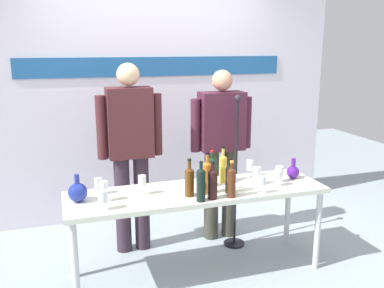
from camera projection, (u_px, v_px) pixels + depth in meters
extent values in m
plane|color=#97A6AA|center=(197.00, 272.00, 3.57)|extent=(10.00, 10.00, 0.00)
cube|color=silver|center=(156.00, 81.00, 4.55)|extent=(4.10, 0.10, 3.00)
cube|color=#215B9B|center=(157.00, 66.00, 4.45)|extent=(2.87, 0.01, 0.20)
cube|color=silver|center=(198.00, 192.00, 3.40)|extent=(2.11, 0.59, 0.04)
cylinder|color=silver|center=(76.00, 268.00, 2.96)|extent=(0.05, 0.05, 0.70)
cylinder|color=silver|center=(318.00, 230.00, 3.56)|extent=(0.05, 0.05, 0.70)
cylinder|color=silver|center=(72.00, 238.00, 3.42)|extent=(0.05, 0.05, 0.70)
cylinder|color=silver|center=(288.00, 209.00, 4.01)|extent=(0.05, 0.05, 0.70)
sphere|color=navy|center=(78.00, 192.00, 3.13)|extent=(0.15, 0.15, 0.15)
cylinder|color=navy|center=(77.00, 179.00, 3.11)|extent=(0.04, 0.04, 0.08)
sphere|color=#4E1B8C|center=(293.00, 172.00, 3.69)|extent=(0.11, 0.11, 0.11)
cylinder|color=#4E1B8C|center=(293.00, 163.00, 3.67)|extent=(0.04, 0.04, 0.08)
cylinder|color=#372635|center=(123.00, 205.00, 3.86)|extent=(0.14, 0.14, 0.90)
cylinder|color=#372635|center=(142.00, 203.00, 3.91)|extent=(0.14, 0.14, 0.90)
cube|color=#4A2125|center=(130.00, 123.00, 3.71)|extent=(0.40, 0.22, 0.62)
cylinder|color=#4A2125|center=(101.00, 128.00, 3.64)|extent=(0.09, 0.09, 0.56)
cylinder|color=#4A2125|center=(157.00, 124.00, 3.79)|extent=(0.09, 0.09, 0.56)
sphere|color=beige|center=(128.00, 74.00, 3.61)|extent=(0.20, 0.20, 0.20)
cylinder|color=#3D3B31|center=(211.00, 195.00, 4.12)|extent=(0.14, 0.14, 0.90)
cylinder|color=#3D3B31|center=(229.00, 193.00, 4.17)|extent=(0.14, 0.14, 0.90)
cube|color=#481E2F|center=(222.00, 121.00, 3.98)|extent=(0.42, 0.22, 0.55)
cylinder|color=#481E2F|center=(195.00, 126.00, 3.90)|extent=(0.09, 0.09, 0.50)
cylinder|color=#481E2F|center=(247.00, 122.00, 4.06)|extent=(0.09, 0.09, 0.50)
sphere|color=tan|center=(222.00, 80.00, 3.89)|extent=(0.20, 0.20, 0.20)
cylinder|color=#CA6D1D|center=(207.00, 179.00, 3.30)|extent=(0.07, 0.07, 0.24)
cone|color=#CA6D1D|center=(207.00, 163.00, 3.27)|extent=(0.07, 0.07, 0.03)
cylinder|color=#CA6D1D|center=(207.00, 159.00, 3.26)|extent=(0.03, 0.03, 0.08)
cylinder|color=black|center=(207.00, 153.00, 3.25)|extent=(0.03, 0.03, 0.02)
cylinder|color=black|center=(212.00, 185.00, 3.18)|extent=(0.07, 0.07, 0.21)
cone|color=black|center=(213.00, 170.00, 3.16)|extent=(0.07, 0.07, 0.03)
cylinder|color=black|center=(213.00, 167.00, 3.15)|extent=(0.03, 0.03, 0.07)
cylinder|color=black|center=(213.00, 162.00, 3.14)|extent=(0.03, 0.03, 0.02)
cylinder|color=#552F0E|center=(189.00, 183.00, 3.24)|extent=(0.07, 0.07, 0.21)
cone|color=#552F0E|center=(189.00, 169.00, 3.22)|extent=(0.07, 0.07, 0.03)
cylinder|color=#552F0E|center=(189.00, 166.00, 3.21)|extent=(0.03, 0.03, 0.08)
cylinder|color=black|center=(189.00, 160.00, 3.20)|extent=(0.03, 0.03, 0.02)
cylinder|color=black|center=(230.00, 180.00, 3.32)|extent=(0.07, 0.07, 0.20)
cone|color=black|center=(230.00, 167.00, 3.29)|extent=(0.07, 0.07, 0.03)
cylinder|color=black|center=(230.00, 165.00, 3.29)|extent=(0.02, 0.02, 0.06)
cylinder|color=black|center=(230.00, 160.00, 3.28)|extent=(0.03, 0.03, 0.02)
cylinder|color=black|center=(201.00, 186.00, 3.13)|extent=(0.07, 0.07, 0.24)
cone|color=black|center=(201.00, 170.00, 3.10)|extent=(0.07, 0.07, 0.03)
cylinder|color=black|center=(201.00, 167.00, 3.10)|extent=(0.02, 0.02, 0.06)
cylinder|color=black|center=(201.00, 162.00, 3.09)|extent=(0.03, 0.03, 0.02)
cylinder|color=#14331B|center=(212.00, 173.00, 3.48)|extent=(0.07, 0.07, 0.22)
cone|color=#14331B|center=(212.00, 158.00, 3.45)|extent=(0.07, 0.07, 0.03)
cylinder|color=#14331B|center=(212.00, 156.00, 3.45)|extent=(0.03, 0.03, 0.06)
cylinder|color=red|center=(212.00, 151.00, 3.44)|extent=(0.03, 0.03, 0.02)
cylinder|color=#532815|center=(231.00, 184.00, 3.22)|extent=(0.07, 0.07, 0.21)
cone|color=#532815|center=(232.00, 169.00, 3.19)|extent=(0.07, 0.07, 0.03)
cylinder|color=#532815|center=(232.00, 167.00, 3.19)|extent=(0.03, 0.03, 0.06)
cylinder|color=gold|center=(232.00, 162.00, 3.18)|extent=(0.03, 0.03, 0.02)
cylinder|color=gold|center=(223.00, 170.00, 3.58)|extent=(0.07, 0.07, 0.22)
cone|color=gold|center=(223.00, 156.00, 3.55)|extent=(0.07, 0.07, 0.03)
cylinder|color=gold|center=(223.00, 153.00, 3.55)|extent=(0.03, 0.03, 0.08)
cylinder|color=black|center=(223.00, 147.00, 3.54)|extent=(0.03, 0.03, 0.02)
cylinder|color=white|center=(104.00, 201.00, 3.15)|extent=(0.06, 0.06, 0.00)
cylinder|color=white|center=(104.00, 196.00, 3.14)|extent=(0.01, 0.01, 0.07)
cylinder|color=white|center=(104.00, 187.00, 3.13)|extent=(0.07, 0.07, 0.08)
cylinder|color=white|center=(104.00, 210.00, 2.99)|extent=(0.06, 0.06, 0.00)
cylinder|color=white|center=(104.00, 206.00, 2.98)|extent=(0.01, 0.01, 0.06)
cylinder|color=white|center=(103.00, 197.00, 2.97)|extent=(0.07, 0.07, 0.09)
cylinder|color=white|center=(99.00, 194.00, 3.30)|extent=(0.05, 0.05, 0.00)
cylinder|color=white|center=(99.00, 191.00, 3.30)|extent=(0.01, 0.01, 0.06)
cylinder|color=white|center=(98.00, 183.00, 3.28)|extent=(0.06, 0.06, 0.07)
cylinder|color=white|center=(142.00, 194.00, 3.30)|extent=(0.06, 0.06, 0.00)
cylinder|color=white|center=(142.00, 190.00, 3.29)|extent=(0.01, 0.01, 0.08)
cylinder|color=white|center=(142.00, 180.00, 3.27)|extent=(0.06, 0.06, 0.08)
cylinder|color=white|center=(278.00, 186.00, 3.50)|extent=(0.06, 0.06, 0.00)
cylinder|color=white|center=(278.00, 182.00, 3.49)|extent=(0.01, 0.01, 0.06)
cylinder|color=white|center=(278.00, 175.00, 3.48)|extent=(0.06, 0.06, 0.07)
cylinder|color=white|center=(256.00, 185.00, 3.53)|extent=(0.05, 0.05, 0.00)
cylinder|color=white|center=(256.00, 181.00, 3.52)|extent=(0.01, 0.01, 0.07)
cylinder|color=white|center=(257.00, 172.00, 3.50)|extent=(0.07, 0.07, 0.09)
cylinder|color=white|center=(261.00, 193.00, 3.32)|extent=(0.06, 0.06, 0.00)
cylinder|color=white|center=(261.00, 189.00, 3.31)|extent=(0.01, 0.01, 0.07)
cylinder|color=white|center=(262.00, 180.00, 3.30)|extent=(0.06, 0.06, 0.07)
cylinder|color=white|center=(250.00, 176.00, 3.75)|extent=(0.06, 0.06, 0.00)
cylinder|color=white|center=(250.00, 173.00, 3.74)|extent=(0.01, 0.01, 0.06)
cylinder|color=white|center=(250.00, 165.00, 3.73)|extent=(0.06, 0.06, 0.09)
cylinder|color=white|center=(279.00, 182.00, 3.60)|extent=(0.05, 0.05, 0.00)
cylinder|color=white|center=(279.00, 178.00, 3.59)|extent=(0.01, 0.01, 0.06)
cylinder|color=white|center=(280.00, 171.00, 3.58)|extent=(0.07, 0.07, 0.08)
cylinder|color=black|center=(234.00, 243.00, 4.07)|extent=(0.20, 0.20, 0.02)
cylinder|color=black|center=(236.00, 176.00, 3.91)|extent=(0.02, 0.02, 1.39)
sphere|color=#232328|center=(238.00, 98.00, 3.74)|extent=(0.06, 0.06, 0.06)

